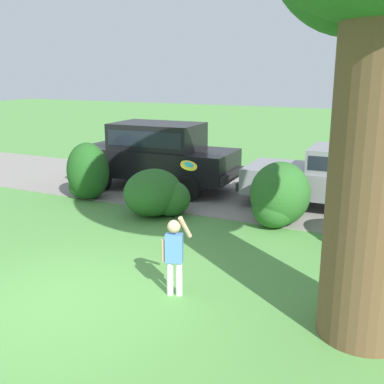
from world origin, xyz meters
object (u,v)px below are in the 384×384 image
at_px(parked_suv, 158,152).
at_px(frisbee, 189,165).
at_px(parked_sedan, 336,176).
at_px(child_thrower, 174,251).

height_order(parked_suv, frisbee, frisbee).
relative_size(parked_sedan, frisbee, 15.45).
distance_m(parked_suv, child_thrower, 6.83).
bearing_deg(child_thrower, parked_suv, 122.27).
height_order(parked_sedan, parked_suv, parked_suv).
xyz_separation_m(parked_sedan, child_thrower, (-1.38, -5.86, -0.13)).
bearing_deg(frisbee, child_thrower, -76.51).
bearing_deg(frisbee, parked_suv, 125.34).
relative_size(parked_sedan, child_thrower, 3.47).
relative_size(parked_sedan, parked_suv, 0.94).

